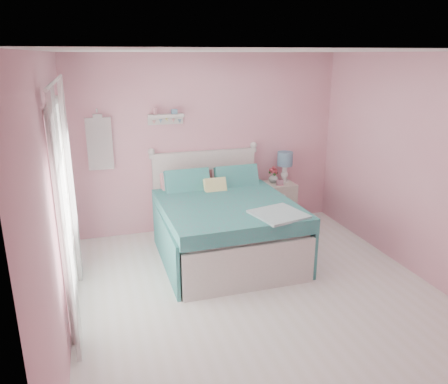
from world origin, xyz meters
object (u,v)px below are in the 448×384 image
vase (273,178)px  nightstand (278,203)px  bed (224,225)px  teacup (280,182)px  table_lamp (285,161)px

vase → nightstand: bearing=-40.6°
bed → vase: (1.07, 0.86, 0.34)m
teacup → vase: bearing=103.9°
bed → teacup: size_ratio=18.86×
vase → teacup: (0.04, -0.16, -0.03)m
nightstand → table_lamp: table_lamp is taller
teacup → bed: bearing=-148.0°
teacup → table_lamp: bearing=47.5°
bed → vase: size_ratio=13.57×
teacup → nightstand: bearing=75.1°
nightstand → vase: vase is taller
bed → vase: 1.41m
vase → teacup: vase is taller
bed → nightstand: (1.14, 0.80, -0.07)m
table_lamp → teacup: 0.35m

